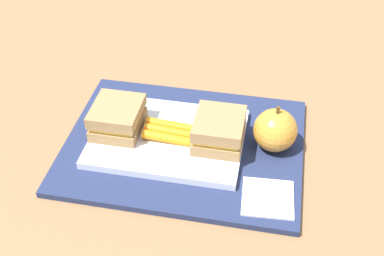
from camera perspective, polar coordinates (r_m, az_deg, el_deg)
ground_plane at (r=0.79m, az=-0.89°, el=-2.21°), size 2.40×2.40×0.00m
lunchbag_mat at (r=0.79m, az=-0.89°, el=-1.94°), size 0.36×0.28×0.01m
food_tray at (r=0.79m, az=-2.69°, el=-1.11°), size 0.23×0.17×0.01m
sandwich_half_left at (r=0.79m, az=-8.30°, el=1.14°), size 0.07×0.08×0.04m
sandwich_half_right at (r=0.76m, az=3.01°, el=-0.26°), size 0.07×0.08×0.04m
carrot_sticks_bundle at (r=0.78m, az=-2.64°, el=-0.40°), size 0.08×0.04×0.02m
apple at (r=0.77m, az=9.23°, el=-0.24°), size 0.07×0.07×0.08m
paper_napkin at (r=0.71m, az=8.43°, el=-7.70°), size 0.07×0.07×0.00m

